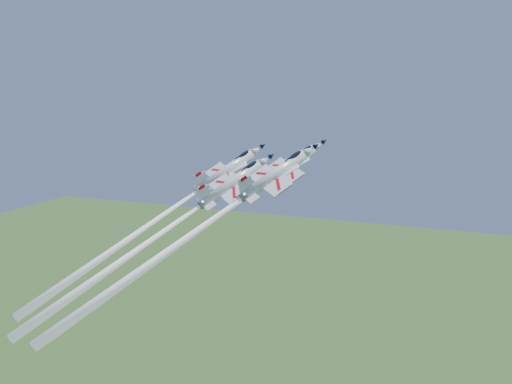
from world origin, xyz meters
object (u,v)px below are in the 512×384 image
at_px(jet_lead, 200,229).
at_px(jet_left, 153,222).
at_px(jet_right, 191,234).
at_px(jet_slot, 156,237).

distance_m(jet_lead, jet_left, 9.19).
height_order(jet_lead, jet_right, jet_right).
bearing_deg(jet_lead, jet_right, -29.44).
height_order(jet_lead, jet_left, jet_lead).
bearing_deg(jet_slot, jet_right, 28.23).
xyz_separation_m(jet_lead, jet_right, (3.22, -9.44, 1.72)).
relative_size(jet_left, jet_slot, 1.01).
bearing_deg(jet_left, jet_lead, 51.54).
height_order(jet_right, jet_slot, jet_right).
bearing_deg(jet_slot, jet_lead, 99.54).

